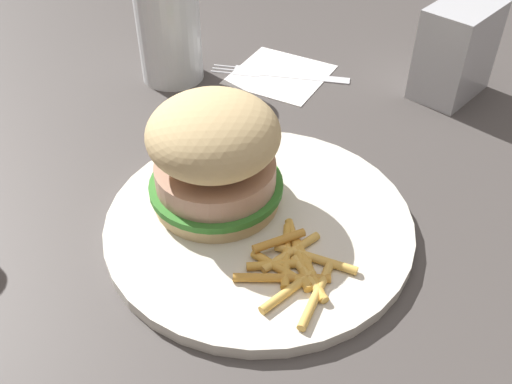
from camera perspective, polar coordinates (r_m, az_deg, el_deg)
name	(u,v)px	position (r m, az deg, el deg)	size (l,w,h in m)	color
ground_plane	(260,224)	(0.52, 0.43, -3.19)	(1.60, 1.60, 0.00)	#47423F
plate	(256,223)	(0.51, 0.00, -3.05)	(0.27, 0.27, 0.01)	silver
sandwich	(214,154)	(0.50, -4.10, 3.77)	(0.12, 0.12, 0.10)	tan
fries_pile	(295,267)	(0.47, 3.86, -7.32)	(0.09, 0.11, 0.01)	#E5B251
napkin	(280,74)	(0.74, 2.36, 11.43)	(0.11, 0.11, 0.00)	white
fork	(279,72)	(0.74, 2.24, 11.62)	(0.17, 0.03, 0.00)	silver
drink_glass	(169,35)	(0.72, -8.48, 14.96)	(0.08, 0.08, 0.12)	silver
napkin_dispenser	(456,51)	(0.71, 19.02, 12.94)	(0.09, 0.06, 0.11)	#B7BABF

